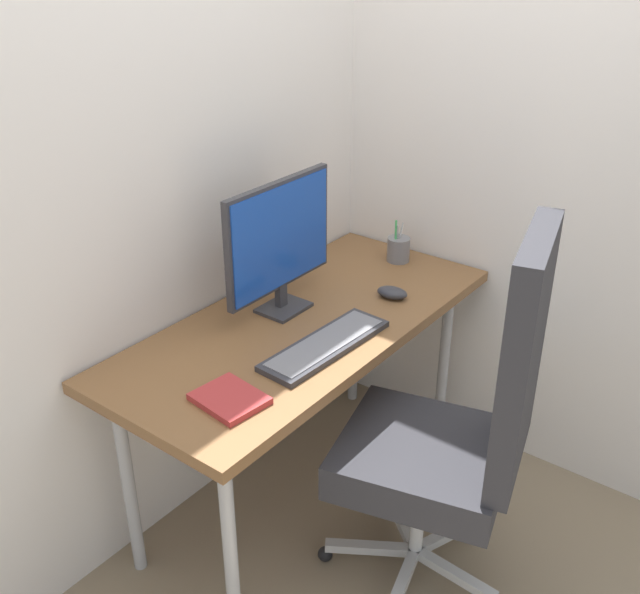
# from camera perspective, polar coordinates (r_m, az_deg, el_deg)

# --- Properties ---
(ground_plane) EXTENTS (8.00, 8.00, 0.00)m
(ground_plane) POSITION_cam_1_polar(r_m,az_deg,el_deg) (2.81, -1.10, -14.92)
(ground_plane) COLOR gray
(wall_back) EXTENTS (3.24, 0.04, 2.80)m
(wall_back) POSITION_cam_1_polar(r_m,az_deg,el_deg) (2.37, -8.15, 15.11)
(wall_back) COLOR white
(wall_back) RESTS_ON ground_plane
(wall_side_right) EXTENTS (0.04, 2.47, 2.80)m
(wall_side_right) POSITION_cam_1_polar(r_m,az_deg,el_deg) (2.62, 13.87, 15.77)
(wall_side_right) COLOR white
(wall_side_right) RESTS_ON ground_plane
(desk) EXTENTS (1.40, 0.63, 0.73)m
(desk) POSITION_cam_1_polar(r_m,az_deg,el_deg) (2.41, -1.24, -3.08)
(desk) COLOR brown
(desk) RESTS_ON ground_plane
(office_chair) EXTENTS (0.61, 0.62, 1.21)m
(office_chair) POSITION_cam_1_polar(r_m,az_deg,el_deg) (2.17, 10.82, -9.81)
(office_chair) COLOR black
(office_chair) RESTS_ON ground_plane
(monitor) EXTENTS (0.48, 0.13, 0.44)m
(monitor) POSITION_cam_1_polar(r_m,az_deg,el_deg) (2.35, -3.14, 4.45)
(monitor) COLOR #333338
(monitor) RESTS_ON desk
(keyboard) EXTENTS (0.47, 0.16, 0.02)m
(keyboard) POSITION_cam_1_polar(r_m,az_deg,el_deg) (2.22, 0.43, -3.74)
(keyboard) COLOR #333338
(keyboard) RESTS_ON desk
(mouse) EXTENTS (0.09, 0.12, 0.04)m
(mouse) POSITION_cam_1_polar(r_m,az_deg,el_deg) (2.52, 5.63, 0.34)
(mouse) COLOR #333338
(mouse) RESTS_ON desk
(pen_holder) EXTENTS (0.09, 0.09, 0.17)m
(pen_holder) POSITION_cam_1_polar(r_m,az_deg,el_deg) (2.79, 6.11, 3.73)
(pen_holder) COLOR slate
(pen_holder) RESTS_ON desk
(notebook) EXTENTS (0.17, 0.20, 0.02)m
(notebook) POSITION_cam_1_polar(r_m,az_deg,el_deg) (2.00, -7.03, -7.86)
(notebook) COLOR #B23333
(notebook) RESTS_ON desk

